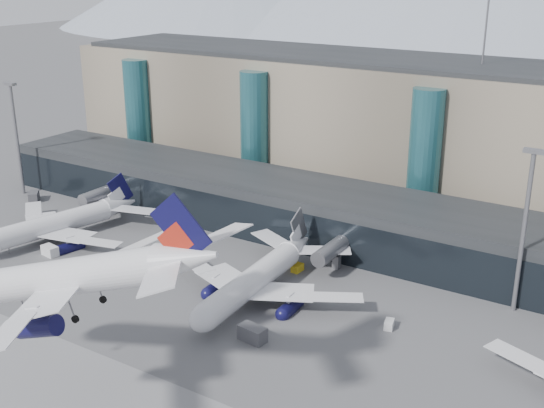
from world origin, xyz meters
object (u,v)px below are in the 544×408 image
Objects in this scene: veh_b at (297,268)px; veh_c at (252,334)px; hero_jet at (93,267)px; veh_f at (34,196)px; veh_g at (389,324)px; lightmast_mid at (525,223)px; jet_parked_left at (67,215)px; jet_parked_mid at (263,267)px; lightmast_left at (16,132)px; veh_a at (50,251)px.

veh_b is 23.95m from veh_c.
hero_jet reaches higher than veh_c.
veh_b is at bearing -132.77° from veh_f.
hero_jet is 44.79m from veh_g.
lightmast_mid is 6.90× the size of veh_f.
veh_c reaches higher than veh_f.
veh_g is at bearing -111.92° from veh_b.
hero_jet reaches higher than jet_parked_left.
lightmast_mid is at bearing -69.77° from jet_parked_mid.
veh_f reaches higher than veh_g.
lightmast_left is 6.36× the size of veh_c.
veh_c is at bearing -17.72° from lightmast_left.
hero_jet is 47.47m from veh_b.
veh_a is (33.24, -20.89, -13.50)m from lightmast_left.
hero_jet is 36.95m from jet_parked_mid.
veh_a is 45.41m from veh_b.
jet_parked_left is 16.69× the size of veh_g.
lightmast_mid reaches higher than hero_jet.
lightmast_mid is (110.00, 3.00, 0.00)m from lightmast_left.
lightmast_left is 33.10m from jet_parked_left.
jet_parked_left is 53.84m from veh_c.
jet_parked_mid is 15.42m from veh_c.
veh_b is at bearing -170.74° from lightmast_mid.
veh_b is 68.50m from veh_f.
veh_g is (67.07, 0.27, -3.70)m from jet_parked_left.
hero_jet is (-36.64, -49.95, 3.42)m from lightmast_mid.
jet_parked_left is at bearing 133.35° from hero_jet.
jet_parked_mid is at bearing -77.09° from jet_parked_left.
veh_a is at bearing 98.48° from jet_parked_mid.
hero_jet is at bearing -46.25° from veh_g.
veh_f is (-67.00, 44.66, -16.80)m from hero_jet.
veh_f is at bearing -19.80° from lightmast_left.
veh_b is at bearing -7.88° from jet_parked_mid.
jet_parked_mid is at bearing 177.78° from veh_b.
jet_parked_mid reaches higher than veh_a.
veh_f is at bearing 154.31° from veh_a.
veh_f is (-103.64, -5.29, -13.38)m from lightmast_mid.
veh_c is (47.74, -4.99, 0.20)m from veh_a.
veh_c is (52.08, -13.28, -3.20)m from jet_parked_left.
veh_a reaches higher than veh_g.
hero_jet is 17.81× the size of veh_g.
jet_parked_mid is at bearing -140.99° from veh_f.
hero_jet is 16.89× the size of veh_b.
veh_c is at bearing 61.16° from hero_jet.
lightmast_mid is 0.70× the size of jet_parked_mid.
lightmast_left is at bearing 138.42° from hero_jet.
veh_b is 1.05× the size of veh_g.
lightmast_mid reaches higher than veh_g.
lightmast_mid is 43.05m from veh_c.
veh_c is at bearing -60.99° from veh_g.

